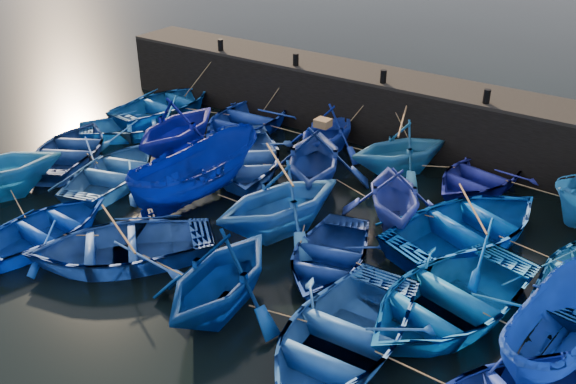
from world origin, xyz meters
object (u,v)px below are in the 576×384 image
Objects in this scene: boat_0 at (166,104)px; wooden_crate at (323,123)px; boat_8 at (243,158)px; boat_13 at (71,149)px.

wooden_crate reaches higher than boat_0.
boat_8 reaches higher than boat_0.
boat_0 is 6.89m from boat_8.
boat_8 is at bearing 178.05° from boat_13.
boat_0 is at bearing 166.97° from wooden_crate.
boat_8 is (6.37, -2.62, 0.04)m from boat_0.
boat_8 is 11.36× the size of wooden_crate.
boat_8 is 1.14× the size of boat_13.
boat_0 is 1.07× the size of boat_13.
wooden_crate is (9.43, -2.18, 1.93)m from boat_0.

